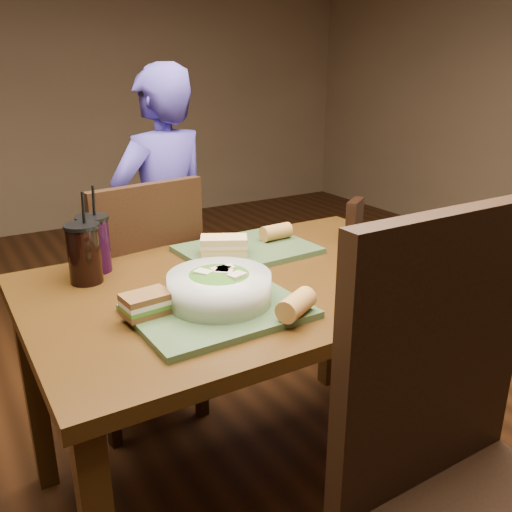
# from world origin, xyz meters

# --- Properties ---
(ground) EXTENTS (6.00, 6.00, 0.00)m
(ground) POSITION_xyz_m (0.00, 0.00, 0.00)
(ground) COLOR #381C0B
(ground) RESTS_ON ground
(dining_table) EXTENTS (1.30, 0.85, 0.75)m
(dining_table) POSITION_xyz_m (0.00, 0.00, 0.66)
(dining_table) COLOR #3D240C
(dining_table) RESTS_ON ground
(chair_near) EXTENTS (0.48, 0.48, 1.10)m
(chair_near) POSITION_xyz_m (0.00, -0.77, 0.61)
(chair_near) COLOR black
(chair_near) RESTS_ON ground
(chair_far) EXTENTS (0.48, 0.48, 0.97)m
(chair_far) POSITION_xyz_m (-0.16, 0.54, 0.54)
(chair_far) COLOR black
(chair_far) RESTS_ON ground
(diner) EXTENTS (0.56, 0.44, 1.36)m
(diner) POSITION_xyz_m (0.08, 0.91, 0.68)
(diner) COLOR #3E328B
(diner) RESTS_ON ground
(tray_near) EXTENTS (0.43, 0.33, 0.02)m
(tray_near) POSITION_xyz_m (-0.21, -0.16, 0.76)
(tray_near) COLOR #374C2A
(tray_near) RESTS_ON dining_table
(tray_far) EXTENTS (0.44, 0.34, 0.02)m
(tray_far) POSITION_xyz_m (0.10, 0.22, 0.76)
(tray_far) COLOR #374C2A
(tray_far) RESTS_ON dining_table
(salad_bowl) EXTENTS (0.26, 0.26, 0.09)m
(salad_bowl) POSITION_xyz_m (-0.19, -0.13, 0.81)
(salad_bowl) COLOR silver
(salad_bowl) RESTS_ON tray_near
(soup_bowl) EXTENTS (0.24, 0.24, 0.07)m
(soup_bowl) POSITION_xyz_m (0.31, -0.21, 0.78)
(soup_bowl) COLOR white
(soup_bowl) RESTS_ON dining_table
(sandwich_near) EXTENTS (0.12, 0.09, 0.05)m
(sandwich_near) POSITION_xyz_m (-0.37, -0.10, 0.79)
(sandwich_near) COLOR #593819
(sandwich_near) RESTS_ON tray_near
(sandwich_far) EXTENTS (0.17, 0.14, 0.06)m
(sandwich_far) POSITION_xyz_m (-0.00, 0.19, 0.80)
(sandwich_far) COLOR tan
(sandwich_far) RESTS_ON tray_far
(baguette_near) EXTENTS (0.13, 0.10, 0.06)m
(baguette_near) POSITION_xyz_m (-0.07, -0.30, 0.80)
(baguette_near) COLOR #AD7533
(baguette_near) RESTS_ON tray_near
(baguette_far) EXTENTS (0.11, 0.06, 0.05)m
(baguette_far) POSITION_xyz_m (0.23, 0.24, 0.80)
(baguette_far) COLOR #AD7533
(baguette_far) RESTS_ON tray_far
(cup_cola) EXTENTS (0.10, 0.10, 0.27)m
(cup_cola) POSITION_xyz_m (-0.43, 0.23, 0.84)
(cup_cola) COLOR black
(cup_cola) RESTS_ON dining_table
(cup_berry) EXTENTS (0.10, 0.10, 0.27)m
(cup_berry) POSITION_xyz_m (-0.38, 0.31, 0.84)
(cup_berry) COLOR black
(cup_berry) RESTS_ON dining_table
(chip_bag) EXTENTS (0.11, 0.09, 0.15)m
(chip_bag) POSITION_xyz_m (0.48, 0.13, 0.82)
(chip_bag) COLOR black
(chip_bag) RESTS_ON dining_table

